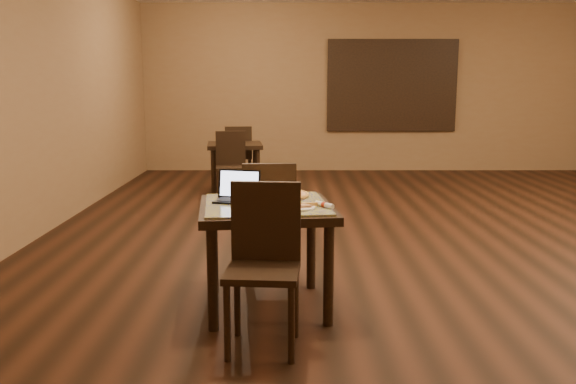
{
  "coord_description": "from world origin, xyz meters",
  "views": [
    {
      "loc": [
        -1.4,
        -6.2,
        1.59
      ],
      "look_at": [
        -1.39,
        -2.04,
        0.85
      ],
      "focal_mm": 38.0,
      "sensor_mm": 36.0,
      "label": 1
    }
  ],
  "objects_px": {
    "chair_main_far": "(269,214)",
    "laptop": "(239,193)",
    "other_table_b_chair_far": "(238,153)",
    "other_table_b_chair_near": "(231,162)",
    "chair_main_near": "(264,255)",
    "pizza_pan": "(283,197)",
    "tiled_table": "(266,218)",
    "other_table_b": "(235,152)"
  },
  "relations": [
    {
      "from": "chair_main_far",
      "to": "laptop",
      "type": "xyz_separation_m",
      "value": [
        -0.2,
        -0.51,
        0.27
      ]
    },
    {
      "from": "chair_main_far",
      "to": "other_table_b_chair_far",
      "type": "bearing_deg",
      "value": -84.88
    },
    {
      "from": "laptop",
      "to": "other_table_b_chair_near",
      "type": "distance_m",
      "value": 4.04
    },
    {
      "from": "chair_main_near",
      "to": "pizza_pan",
      "type": "xyz_separation_m",
      "value": [
        0.11,
        0.85,
        0.2
      ]
    },
    {
      "from": "tiled_table",
      "to": "other_table_b_chair_far",
      "type": "xyz_separation_m",
      "value": [
        -0.6,
        5.21,
        -0.13
      ]
    },
    {
      "from": "chair_main_near",
      "to": "other_table_b_chair_far",
      "type": "xyz_separation_m",
      "value": [
        -0.61,
        5.82,
        -0.03
      ]
    },
    {
      "from": "other_table_b",
      "to": "laptop",
      "type": "bearing_deg",
      "value": -90.73
    },
    {
      "from": "pizza_pan",
      "to": "other_table_b_chair_far",
      "type": "height_order",
      "value": "other_table_b_chair_far"
    },
    {
      "from": "laptop",
      "to": "other_table_b",
      "type": "height_order",
      "value": "laptop"
    },
    {
      "from": "laptop",
      "to": "other_table_b_chair_far",
      "type": "bearing_deg",
      "value": 108.48
    },
    {
      "from": "tiled_table",
      "to": "chair_main_near",
      "type": "bearing_deg",
      "value": -95.79
    },
    {
      "from": "chair_main_near",
      "to": "other_table_b",
      "type": "xyz_separation_m",
      "value": [
        -0.62,
        5.27,
        0.04
      ]
    },
    {
      "from": "other_table_b",
      "to": "other_table_b_chair_far",
      "type": "height_order",
      "value": "other_table_b_chair_far"
    },
    {
      "from": "other_table_b",
      "to": "pizza_pan",
      "type": "bearing_deg",
      "value": -86.49
    },
    {
      "from": "pizza_pan",
      "to": "chair_main_near",
      "type": "bearing_deg",
      "value": -97.57
    },
    {
      "from": "other_table_b_chair_far",
      "to": "chair_main_far",
      "type": "bearing_deg",
      "value": 91.63
    },
    {
      "from": "other_table_b_chair_far",
      "to": "laptop",
      "type": "bearing_deg",
      "value": 88.62
    },
    {
      "from": "other_table_b_chair_near",
      "to": "other_table_b_chair_far",
      "type": "distance_m",
      "value": 1.1
    },
    {
      "from": "tiled_table",
      "to": "other_table_b_chair_far",
      "type": "relative_size",
      "value": 1.08
    },
    {
      "from": "chair_main_near",
      "to": "other_table_b_chair_near",
      "type": "xyz_separation_m",
      "value": [
        -0.63,
        4.72,
        -0.03
      ]
    },
    {
      "from": "pizza_pan",
      "to": "other_table_b_chair_near",
      "type": "distance_m",
      "value": 3.94
    },
    {
      "from": "chair_main_near",
      "to": "other_table_b",
      "type": "relative_size",
      "value": 1.17
    },
    {
      "from": "tiled_table",
      "to": "other_table_b",
      "type": "relative_size",
      "value": 1.19
    },
    {
      "from": "chair_main_far",
      "to": "other_table_b_chair_far",
      "type": "xyz_separation_m",
      "value": [
        -0.61,
        4.59,
        -0.02
      ]
    },
    {
      "from": "other_table_b",
      "to": "other_table_b_chair_near",
      "type": "relative_size",
      "value": 0.91
    },
    {
      "from": "tiled_table",
      "to": "laptop",
      "type": "distance_m",
      "value": 0.27
    },
    {
      "from": "laptop",
      "to": "other_table_b",
      "type": "distance_m",
      "value": 4.58
    },
    {
      "from": "other_table_b",
      "to": "chair_main_near",
      "type": "bearing_deg",
      "value": -89.2
    },
    {
      "from": "laptop",
      "to": "pizza_pan",
      "type": "relative_size",
      "value": 1.03
    },
    {
      "from": "other_table_b",
      "to": "other_table_b_chair_near",
      "type": "height_order",
      "value": "other_table_b_chair_near"
    },
    {
      "from": "chair_main_far",
      "to": "other_table_b_chair_near",
      "type": "height_order",
      "value": "chair_main_far"
    },
    {
      "from": "laptop",
      "to": "other_table_b",
      "type": "relative_size",
      "value": 0.42
    },
    {
      "from": "chair_main_near",
      "to": "other_table_b_chair_near",
      "type": "distance_m",
      "value": 4.76
    },
    {
      "from": "chair_main_far",
      "to": "other_table_b_chair_far",
      "type": "height_order",
      "value": "chair_main_far"
    },
    {
      "from": "laptop",
      "to": "other_table_b_chair_near",
      "type": "relative_size",
      "value": 0.38
    },
    {
      "from": "pizza_pan",
      "to": "other_table_b",
      "type": "bearing_deg",
      "value": 99.42
    },
    {
      "from": "chair_main_near",
      "to": "laptop",
      "type": "relative_size",
      "value": 2.8
    },
    {
      "from": "tiled_table",
      "to": "chair_main_near",
      "type": "xyz_separation_m",
      "value": [
        0.01,
        -0.61,
        -0.1
      ]
    },
    {
      "from": "chair_main_far",
      "to": "other_table_b",
      "type": "distance_m",
      "value": 4.09
    },
    {
      "from": "other_table_b_chair_far",
      "to": "pizza_pan",
      "type": "bearing_deg",
      "value": 92.39
    },
    {
      "from": "other_table_b_chair_far",
      "to": "chair_main_near",
      "type": "bearing_deg",
      "value": 90.08
    },
    {
      "from": "tiled_table",
      "to": "other_table_b",
      "type": "bearing_deg",
      "value": 91.08
    }
  ]
}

